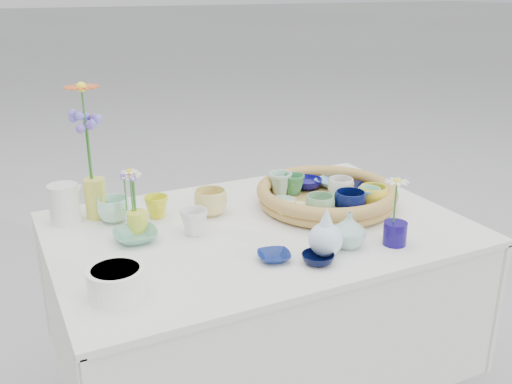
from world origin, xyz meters
name	(u,v)px	position (x,y,z in m)	size (l,w,h in m)	color
wicker_tray	(326,195)	(0.28, 0.05, 0.80)	(0.47, 0.47, 0.08)	#A27333
tray_ceramic_0	(307,183)	(0.29, 0.19, 0.80)	(0.11, 0.11, 0.03)	navy
tray_ceramic_1	(350,189)	(0.40, 0.08, 0.80)	(0.11, 0.11, 0.03)	black
tray_ceramic_2	(373,197)	(0.38, -0.07, 0.82)	(0.09, 0.09, 0.07)	yellow
tray_ceramic_3	(335,202)	(0.28, 0.00, 0.80)	(0.11, 0.11, 0.03)	#5A9E6E
tray_ceramic_4	(320,206)	(0.18, -0.06, 0.82)	(0.09, 0.09, 0.07)	#7DB27F
tray_ceramic_5	(283,203)	(0.12, 0.06, 0.80)	(0.09, 0.09, 0.03)	silver
tray_ceramic_6	(280,183)	(0.17, 0.18, 0.82)	(0.08, 0.08, 0.08)	silver
tray_ceramic_7	(341,188)	(0.34, 0.05, 0.82)	(0.09, 0.09, 0.07)	white
tray_ceramic_8	(331,183)	(0.38, 0.17, 0.80)	(0.11, 0.11, 0.03)	#70A8D3
tray_ceramic_9	(350,203)	(0.28, -0.09, 0.82)	(0.10, 0.10, 0.08)	#070E40
tray_ceramic_10	(291,210)	(0.11, 0.00, 0.80)	(0.11, 0.11, 0.03)	#DFDF7D
tray_ceramic_11	(369,198)	(0.37, -0.07, 0.82)	(0.07, 0.07, 0.07)	#7CC9BB
tray_ceramic_12	(294,184)	(0.22, 0.16, 0.82)	(0.08, 0.08, 0.07)	#39884F
loose_ceramic_0	(157,207)	(-0.27, 0.21, 0.80)	(0.08, 0.08, 0.07)	yellow
loose_ceramic_1	(211,202)	(-0.10, 0.15, 0.81)	(0.11, 0.11, 0.09)	#DCC872
loose_ceramic_2	(136,236)	(-0.37, 0.06, 0.78)	(0.13, 0.13, 0.03)	#5C9C7F
loose_ceramic_3	(194,222)	(-0.20, 0.03, 0.80)	(0.08, 0.08, 0.08)	silver
loose_ceramic_4	(274,257)	(-0.07, -0.23, 0.78)	(0.09, 0.09, 0.02)	navy
loose_ceramic_5	(113,210)	(-0.40, 0.23, 0.80)	(0.10, 0.10, 0.08)	#AAE3C8
loose_ceramic_6	(318,259)	(0.03, -0.30, 0.78)	(0.09, 0.09, 0.03)	black
fluted_bowl	(116,282)	(-0.50, -0.23, 0.80)	(0.14, 0.14, 0.07)	white
bud_vase_paleblue	(326,231)	(0.07, -0.27, 0.84)	(0.10, 0.10, 0.15)	#CDE7F8
bud_vase_seafoam	(349,230)	(0.16, -0.25, 0.82)	(0.10, 0.10, 0.11)	#98C0B7
bud_vase_cobalt	(395,233)	(0.29, -0.29, 0.80)	(0.07, 0.07, 0.07)	#14085D
single_daisy	(395,202)	(0.29, -0.29, 0.89)	(0.08, 0.08, 0.14)	white
tall_vase_yellow	(96,198)	(-0.44, 0.29, 0.83)	(0.07, 0.07, 0.13)	#D9D548
gerbera	(86,134)	(-0.44, 0.31, 1.04)	(0.12, 0.12, 0.31)	orange
hydrangea	(90,151)	(-0.44, 0.30, 0.98)	(0.07, 0.07, 0.25)	#7152BD
white_pitcher	(64,204)	(-0.54, 0.29, 0.83)	(0.13, 0.09, 0.13)	silver
daisy_cup	(138,222)	(-0.35, 0.12, 0.80)	(0.06, 0.06, 0.07)	yellow
daisy_posy	(129,187)	(-0.36, 0.13, 0.91)	(0.08, 0.08, 0.15)	white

